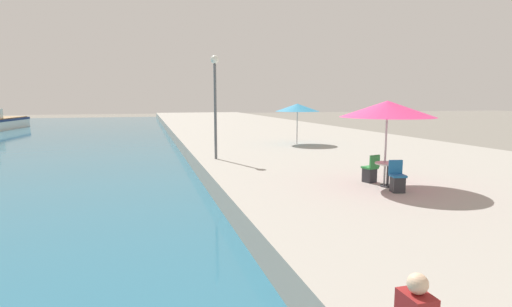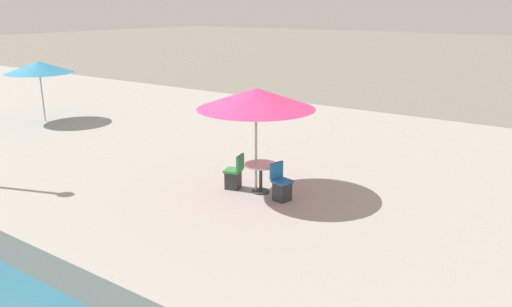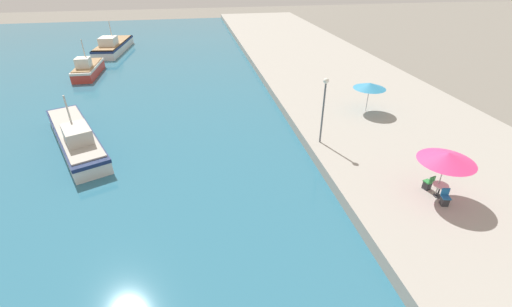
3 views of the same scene
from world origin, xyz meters
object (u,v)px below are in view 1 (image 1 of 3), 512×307
(cafe_umbrella_white, at_px, (297,108))
(lamppost, at_px, (215,89))
(cafe_umbrella_pink, at_px, (387,109))
(cafe_table, at_px, (388,169))
(cafe_chair_right, at_px, (370,172))
(cafe_chair_left, at_px, (397,181))

(cafe_umbrella_white, height_order, lamppost, lamppost)
(cafe_umbrella_pink, xyz_separation_m, cafe_table, (0.04, -0.12, -1.84))
(cafe_umbrella_white, distance_m, cafe_chair_right, 11.29)
(cafe_chair_right, bearing_deg, cafe_umbrella_white, 66.31)
(cafe_umbrella_white, bearing_deg, lamppost, -141.07)
(cafe_chair_left, relative_size, cafe_chair_right, 1.00)
(cafe_chair_left, bearing_deg, cafe_umbrella_white, -85.60)
(cafe_chair_left, relative_size, lamppost, 0.20)
(cafe_umbrella_pink, xyz_separation_m, lamppost, (-4.06, 6.98, 0.72))
(cafe_umbrella_white, bearing_deg, cafe_chair_right, -99.21)
(cafe_umbrella_white, height_order, cafe_chair_left, cafe_umbrella_white)
(cafe_chair_left, xyz_separation_m, lamppost, (-3.94, 7.80, 2.77))
(cafe_table, bearing_deg, cafe_chair_right, 104.48)
(cafe_umbrella_pink, distance_m, lamppost, 8.10)
(cafe_table, bearing_deg, cafe_umbrella_white, 82.20)
(cafe_umbrella_white, bearing_deg, cafe_table, -97.80)
(cafe_umbrella_pink, distance_m, cafe_chair_left, 2.21)
(cafe_umbrella_pink, distance_m, cafe_chair_right, 2.13)
(lamppost, bearing_deg, cafe_table, -59.98)
(cafe_umbrella_pink, distance_m, cafe_table, 1.84)
(cafe_table, xyz_separation_m, cafe_chair_right, (-0.18, 0.70, -0.21))
(cafe_umbrella_pink, bearing_deg, cafe_chair_right, 103.44)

